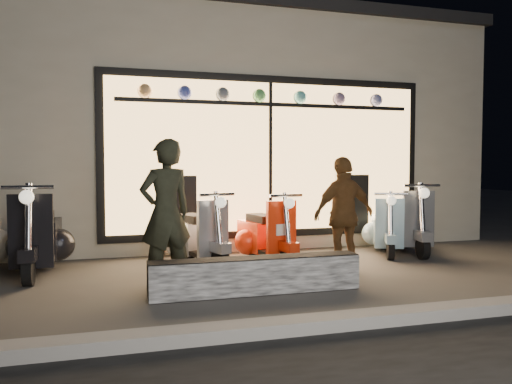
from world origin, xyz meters
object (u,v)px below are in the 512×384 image
Objects in this scene: scooter_silver at (195,236)px; woman at (344,215)px; man at (166,213)px; graffiti_barrier at (256,275)px; scooter_red at (264,235)px.

woman is at bearing -49.84° from scooter_silver.
man is (-0.54, -1.24, 0.45)m from scooter_silver.
man reaches higher than graffiti_barrier.
graffiti_barrier is 1.70× the size of scooter_red.
graffiti_barrier is at bearing -96.32° from scooter_silver.
man is at bearing -6.00° from woman.
scooter_silver reaches higher than graffiti_barrier.
scooter_silver is 1.43m from man.
man reaches higher than scooter_red.
woman is at bearing -61.63° from scooter_red.
scooter_red is at bearing -26.04° from scooter_silver.
graffiti_barrier is at bearing 18.31° from woman.
scooter_red reaches higher than graffiti_barrier.
man reaches higher than woman.
scooter_silver is 0.92× the size of woman.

